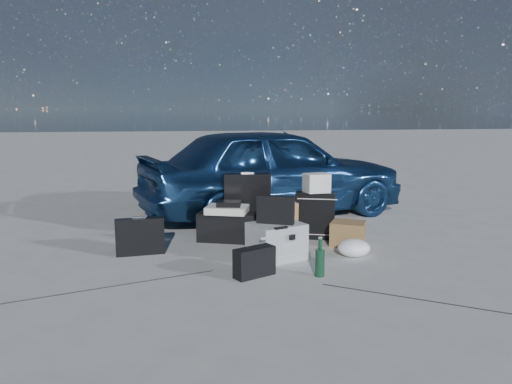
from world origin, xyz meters
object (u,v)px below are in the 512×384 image
(duffel_bag, at_px, (227,227))
(cardboard_box, at_px, (348,234))
(briefcase, at_px, (140,237))
(suitcase_left, at_px, (247,203))
(car, at_px, (273,171))
(pelican_case, at_px, (276,241))
(suitcase_right, at_px, (315,215))
(green_bottle, at_px, (320,258))

(duffel_bag, relative_size, cardboard_box, 1.85)
(briefcase, bearing_deg, suitcase_left, 25.32)
(car, height_order, pelican_case, car)
(car, bearing_deg, suitcase_right, 174.03)
(briefcase, bearing_deg, suitcase_right, 3.93)
(car, relative_size, suitcase_right, 6.85)
(suitcase_right, xyz_separation_m, duffel_bag, (-1.01, 0.04, -0.11))
(pelican_case, distance_m, briefcase, 1.40)
(pelican_case, distance_m, suitcase_right, 0.93)
(briefcase, height_order, green_bottle, briefcase)
(car, bearing_deg, duffel_bag, 133.03)
(briefcase, distance_m, suitcase_right, 1.98)
(suitcase_left, distance_m, green_bottle, 1.76)
(green_bottle, bearing_deg, pelican_case, 115.07)
(suitcase_right, distance_m, duffel_bag, 1.01)
(suitcase_right, bearing_deg, briefcase, -151.17)
(cardboard_box, bearing_deg, suitcase_left, 142.84)
(suitcase_left, distance_m, suitcase_right, 0.83)
(car, height_order, duffel_bag, car)
(pelican_case, distance_m, duffel_bag, 0.86)
(car, xyz_separation_m, briefcase, (-1.72, -1.68, -0.44))
(pelican_case, bearing_deg, cardboard_box, 0.61)
(suitcase_left, height_order, cardboard_box, suitcase_left)
(cardboard_box, bearing_deg, car, 106.70)
(briefcase, xyz_separation_m, duffel_bag, (0.94, 0.39, -0.03))
(pelican_case, distance_m, cardboard_box, 0.94)
(car, relative_size, suitcase_left, 5.15)
(car, relative_size, green_bottle, 10.74)
(pelican_case, height_order, suitcase_left, suitcase_left)
(cardboard_box, relative_size, green_bottle, 1.02)
(briefcase, relative_size, suitcase_left, 0.68)
(suitcase_left, bearing_deg, duffel_bag, -121.05)
(duffel_bag, distance_m, cardboard_box, 1.34)
(pelican_case, bearing_deg, duffel_bag, 97.12)
(car, xyz_separation_m, green_bottle, (-0.09, -2.63, -0.46))
(suitcase_right, distance_m, green_bottle, 1.34)
(pelican_case, relative_size, green_bottle, 1.44)
(green_bottle, bearing_deg, duffel_bag, 117.09)
(suitcase_right, bearing_deg, car, 118.52)
(pelican_case, height_order, cardboard_box, pelican_case)
(suitcase_left, bearing_deg, pelican_case, -76.05)
(pelican_case, distance_m, green_bottle, 0.65)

